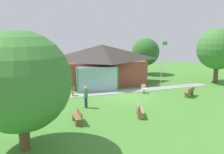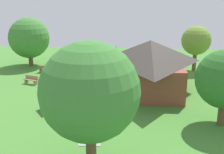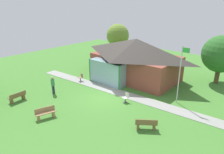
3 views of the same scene
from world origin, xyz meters
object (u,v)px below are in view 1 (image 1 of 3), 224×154
at_px(bench_front_left, 78,117).
at_px(pavilion, 102,64).
at_px(visitor_strolling_lawn, 86,95).
at_px(tree_behind_pavilion_right, 146,52).
at_px(bench_mid_right, 190,92).
at_px(patio_chair_west, 73,92).
at_px(patio_chair_lawn_spare, 144,89).
at_px(flagpole, 162,60).
at_px(tree_lawn_corner, 21,82).
at_px(tree_behind_pavilion_left, 38,51).
at_px(tree_east_hedge, 218,49).
at_px(bench_front_center, 139,111).

bearing_deg(bench_front_left, pavilion, -24.52).
bearing_deg(bench_front_left, visitor_strolling_lawn, -23.28).
bearing_deg(tree_behind_pavilion_right, bench_mid_right, -95.08).
bearing_deg(visitor_strolling_lawn, patio_chair_west, 167.60).
relative_size(patio_chair_west, patio_chair_lawn_spare, 1.00).
xyz_separation_m(bench_front_left, patio_chair_west, (0.55, 6.91, 0.01)).
bearing_deg(tree_behind_pavilion_right, flagpole, -99.74).
bearing_deg(tree_lawn_corner, tree_behind_pavilion_right, 51.37).
xyz_separation_m(bench_front_left, tree_behind_pavilion_left, (-2.51, 17.08, 3.10)).
bearing_deg(patio_chair_west, tree_behind_pavilion_right, -128.94).
distance_m(patio_chair_lawn_spare, tree_east_hedge, 10.99).
height_order(pavilion, patio_chair_west, pavilion).
height_order(bench_front_center, visitor_strolling_lawn, visitor_strolling_lawn).
xyz_separation_m(patio_chair_west, tree_lawn_corner, (-3.62, -9.74, 3.06)).
bearing_deg(patio_chair_lawn_spare, tree_behind_pavilion_right, -105.83).
xyz_separation_m(bench_mid_right, tree_behind_pavilion_left, (-13.44, 13.45, 3.10)).
relative_size(bench_mid_right, visitor_strolling_lawn, 0.85).
xyz_separation_m(pavilion, patio_chair_west, (-3.93, -4.52, -1.94)).
bearing_deg(tree_behind_pavilion_left, pavilion, -38.92).
distance_m(flagpole, tree_lawn_corner, 18.17).
bearing_deg(tree_behind_pavilion_right, patio_chair_lawn_spare, -114.91).
relative_size(patio_chair_lawn_spare, tree_behind_pavilion_left, 0.17).
height_order(bench_mid_right, patio_chair_west, patio_chair_west).
xyz_separation_m(flagpole, tree_east_hedge, (6.74, -0.70, 1.20)).
bearing_deg(tree_east_hedge, visitor_strolling_lawn, -162.40).
bearing_deg(patio_chair_west, pavilion, -118.52).
height_order(patio_chair_lawn_spare, tree_behind_pavilion_right, tree_behind_pavilion_right).
distance_m(bench_front_left, tree_east_hedge, 19.69).
distance_m(bench_mid_right, tree_behind_pavilion_right, 12.78).
relative_size(bench_front_left, tree_lawn_corner, 0.26).
bearing_deg(patio_chair_west, tree_lawn_corner, 82.12).
bearing_deg(patio_chair_lawn_spare, patio_chair_west, 1.83).
height_order(bench_front_left, patio_chair_west, patio_chair_west).
height_order(bench_mid_right, bench_front_center, same).
xyz_separation_m(flagpole, tree_behind_pavilion_right, (1.23, 7.17, 0.38)).
relative_size(tree_east_hedge, tree_behind_pavilion_left, 1.23).
height_order(bench_front_center, tree_east_hedge, tree_east_hedge).
xyz_separation_m(flagpole, bench_front_left, (-10.80, -8.90, -2.40)).
xyz_separation_m(pavilion, bench_front_center, (-0.13, -11.43, -1.96)).
relative_size(visitor_strolling_lawn, tree_east_hedge, 0.27).
bearing_deg(bench_mid_right, tree_behind_pavilion_right, 48.77).
distance_m(bench_front_center, tree_behind_pavilion_left, 18.66).
xyz_separation_m(bench_front_center, tree_behind_pavilion_right, (7.68, 16.06, 2.77)).
relative_size(bench_front_left, tree_east_hedge, 0.24).
bearing_deg(flagpole, bench_mid_right, -88.65).
height_order(pavilion, bench_front_left, pavilion).
xyz_separation_m(pavilion, patio_chair_lawn_spare, (2.89, -5.39, -1.94)).
height_order(flagpole, bench_front_left, flagpole).
height_order(bench_mid_right, tree_lawn_corner, tree_lawn_corner).
xyz_separation_m(flagpole, tree_lawn_corner, (-13.87, -11.72, 0.68)).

